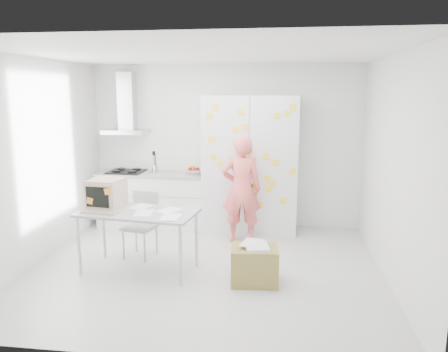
# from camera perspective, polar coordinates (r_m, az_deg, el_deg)

# --- Properties ---
(floor) EXTENTS (4.50, 4.00, 0.02)m
(floor) POSITION_cam_1_polar(r_m,az_deg,el_deg) (5.81, -2.45, -11.97)
(floor) COLOR silver
(floor) RESTS_ON ground
(walls) EXTENTS (4.52, 4.01, 2.70)m
(walls) POSITION_cam_1_polar(r_m,az_deg,el_deg) (6.13, -1.38, 2.47)
(walls) COLOR white
(walls) RESTS_ON ground
(ceiling) EXTENTS (4.50, 4.00, 0.02)m
(ceiling) POSITION_cam_1_polar(r_m,az_deg,el_deg) (5.38, -2.69, 15.70)
(ceiling) COLOR white
(ceiling) RESTS_ON walls
(counter_run) EXTENTS (1.84, 0.63, 1.28)m
(counter_run) POSITION_cam_1_polar(r_m,az_deg,el_deg) (7.51, -9.24, -2.94)
(counter_run) COLOR white
(counter_run) RESTS_ON ground
(range_hood) EXTENTS (0.70, 0.48, 1.01)m
(range_hood) POSITION_cam_1_polar(r_m,az_deg,el_deg) (7.58, -12.60, 8.44)
(range_hood) COLOR silver
(range_hood) RESTS_ON walls
(tall_cabinet) EXTENTS (1.50, 0.68, 2.20)m
(tall_cabinet) POSITION_cam_1_polar(r_m,az_deg,el_deg) (7.06, 3.46, 1.51)
(tall_cabinet) COLOR silver
(tall_cabinet) RESTS_ON ground
(person) EXTENTS (0.63, 0.45, 1.63)m
(person) POSITION_cam_1_polar(r_m,az_deg,el_deg) (6.56, 2.29, -1.74)
(person) COLOR #FA6761
(person) RESTS_ON ground
(desk) EXTENTS (1.53, 0.89, 1.16)m
(desk) POSITION_cam_1_polar(r_m,az_deg,el_deg) (5.72, -13.74, -3.29)
(desk) COLOR #A2AAAD
(desk) RESTS_ON ground
(chair) EXTENTS (0.48, 0.48, 0.90)m
(chair) POSITION_cam_1_polar(r_m,az_deg,el_deg) (6.17, -10.63, -5.71)
(chair) COLOR #A3A3A1
(chair) RESTS_ON ground
(cardboard_box) EXTENTS (0.58, 0.48, 0.48)m
(cardboard_box) POSITION_cam_1_polar(r_m,az_deg,el_deg) (5.32, 4.03, -11.43)
(cardboard_box) COLOR olive
(cardboard_box) RESTS_ON ground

